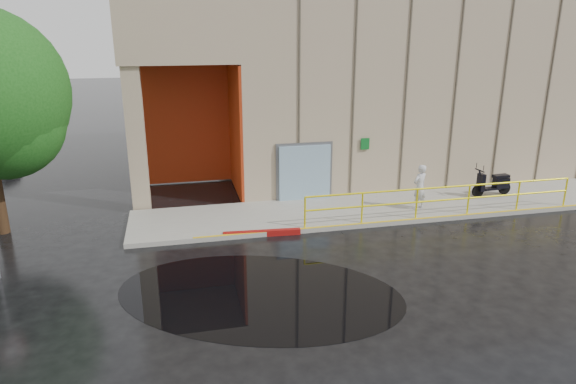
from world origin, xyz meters
name	(u,v)px	position (x,y,z in m)	size (l,w,h in m)	color
ground	(353,274)	(0.00, 0.00, 0.00)	(120.00, 120.00, 0.00)	black
sidewalk	(416,205)	(4.00, 4.50, 0.07)	(20.00, 3.00, 0.15)	gray
building	(381,73)	(5.10, 10.98, 4.21)	(20.00, 10.17, 8.00)	tan
guardrail	(443,201)	(4.25, 3.15, 0.68)	(9.56, 0.06, 1.03)	yellow
person	(420,187)	(3.80, 3.98, 0.94)	(0.58, 0.38, 1.58)	silver
scooter	(493,177)	(7.16, 4.71, 0.88)	(1.66, 0.63, 1.27)	black
red_curb	(262,233)	(-1.88, 3.10, 0.09)	(2.40, 0.18, 0.18)	maroon
puddle	(259,294)	(-2.60, -0.49, 0.00)	(7.02, 4.32, 0.01)	black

